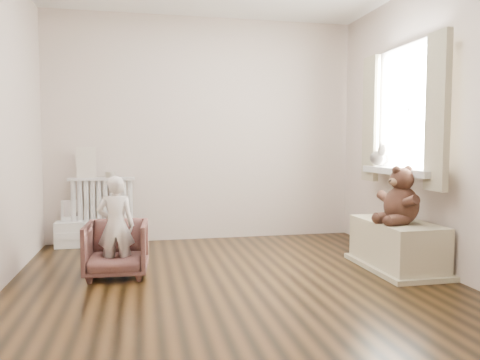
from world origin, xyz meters
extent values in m
cube|color=black|center=(0.00, 0.00, 0.00)|extent=(3.60, 3.60, 0.01)
cube|color=beige|center=(0.00, 1.80, 1.30)|extent=(3.60, 0.02, 2.60)
cube|color=beige|center=(0.00, -1.80, 1.30)|extent=(3.60, 0.02, 2.60)
cube|color=beige|center=(1.80, 0.00, 1.30)|extent=(0.02, 3.60, 2.60)
cube|color=white|center=(1.76, 0.30, 1.45)|extent=(0.03, 0.90, 1.10)
cube|color=silver|center=(1.67, 0.30, 0.87)|extent=(0.22, 1.10, 0.06)
cube|color=#C1BA97|center=(1.65, -0.27, 1.39)|extent=(0.06, 0.26, 1.30)
cube|color=#C1BA97|center=(1.65, 0.87, 1.39)|extent=(0.06, 0.26, 1.30)
cube|color=silver|center=(-1.16, 1.68, 0.39)|extent=(0.72, 0.14, 0.76)
cube|color=beige|center=(-1.32, 1.68, 0.93)|extent=(0.21, 0.02, 0.34)
cylinder|color=#A59E8C|center=(-1.07, 1.68, 0.79)|extent=(0.10, 0.10, 0.06)
cube|color=silver|center=(-1.50, 1.65, 0.28)|extent=(0.32, 0.23, 0.51)
imported|color=brown|center=(-0.95, 0.35, 0.24)|extent=(0.54, 0.55, 0.47)
imported|color=white|center=(-0.95, 0.30, 0.44)|extent=(0.32, 0.22, 0.84)
cube|color=beige|center=(1.52, 0.08, 0.20)|extent=(0.49, 0.92, 0.43)
camera|label=1|loc=(-0.72, -3.70, 1.12)|focal=35.00mm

